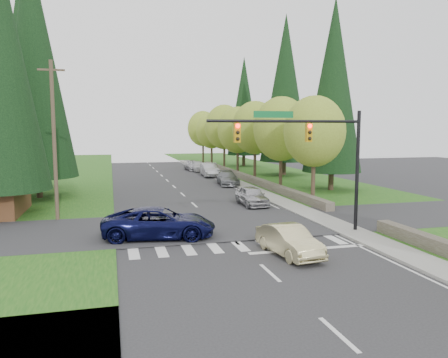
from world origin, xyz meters
name	(u,v)px	position (x,y,z in m)	size (l,w,h in m)	color
ground	(262,265)	(0.00, 0.00, 0.00)	(120.00, 120.00, 0.00)	#28282B
grass_east	(321,191)	(13.00, 20.00, 0.03)	(14.00, 110.00, 0.06)	#174E14
grass_west	(22,202)	(-13.00, 20.00, 0.03)	(14.00, 110.00, 0.06)	#174E14
cross_street	(217,226)	(0.00, 8.00, 0.00)	(120.00, 8.00, 0.10)	#28282B
sidewalk_east	(253,190)	(6.90, 22.00, 0.07)	(1.80, 80.00, 0.13)	gray
curb_east	(244,190)	(6.05, 22.00, 0.07)	(0.20, 80.00, 0.13)	gray
stone_wall_north	(245,177)	(8.60, 30.00, 0.35)	(0.70, 40.00, 0.70)	#4C4438
traffic_signal	(311,144)	(4.37, 4.50, 4.98)	(8.70, 0.37, 6.80)	black
utility_pole	(54,139)	(-9.50, 12.00, 5.14)	(1.60, 0.24, 10.00)	#473828
decid_tree_0	(314,132)	(9.20, 14.00, 5.60)	(4.80, 4.80, 8.37)	#38281C
decid_tree_1	(281,129)	(9.30, 21.00, 5.80)	(5.20, 5.20, 8.80)	#38281C
decid_tree_2	(255,128)	(9.10, 28.00, 5.93)	(5.00, 5.00, 8.82)	#38281C
decid_tree_3	(238,130)	(9.20, 35.00, 5.66)	(5.00, 5.00, 8.55)	#38281C
decid_tree_4	(224,127)	(9.30, 42.00, 6.06)	(5.40, 5.40, 9.18)	#38281C
decid_tree_5	(212,131)	(9.10, 49.00, 5.53)	(4.80, 4.80, 8.30)	#38281C
decid_tree_6	(203,129)	(9.20, 56.00, 5.86)	(5.20, 5.20, 8.86)	#38281C
conifer_w_c	(33,61)	(-12.00, 22.00, 11.29)	(6.46, 6.46, 20.80)	#38281C
conifer_w_e	(22,81)	(-14.00, 28.00, 10.29)	(5.78, 5.78, 18.80)	#38281C
conifer_e_a	(334,85)	(14.00, 20.00, 9.79)	(5.44, 5.44, 17.80)	#38281C
conifer_e_b	(285,88)	(15.00, 34.00, 10.79)	(6.12, 6.12, 19.80)	#38281C
conifer_e_c	(244,106)	(14.00, 48.00, 9.29)	(5.10, 5.10, 16.80)	#38281C
sedan_champagne	(289,240)	(1.73, 1.15, 0.69)	(1.45, 4.17, 1.37)	beige
suv_navy	(159,223)	(-3.71, 5.82, 0.83)	(2.74, 5.94, 1.65)	#0B0D38
parked_car_a	(252,196)	(4.20, 14.12, 0.73)	(1.73, 4.29, 1.46)	#ABAAAF
parked_car_b	(228,178)	(5.60, 26.34, 0.70)	(1.96, 4.81, 1.40)	slate
parked_car_c	(210,170)	(5.60, 34.95, 0.82)	(1.74, 5.00, 1.65)	#AFAFB4
parked_car_d	(198,166)	(5.51, 41.71, 0.73)	(1.74, 4.31, 1.47)	silver
parked_car_e	(193,166)	(5.06, 43.20, 0.66)	(1.86, 4.58, 1.33)	#A5A5AA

